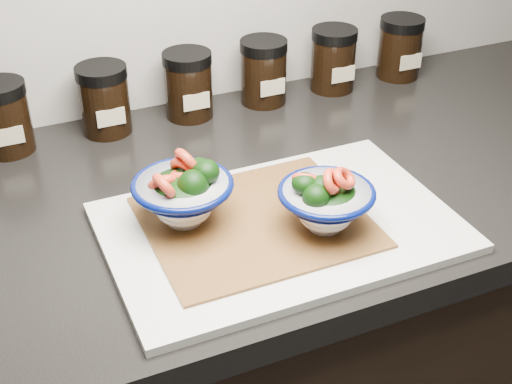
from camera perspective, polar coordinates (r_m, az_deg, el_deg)
name	(u,v)px	position (r m, az deg, el deg)	size (l,w,h in m)	color
countertop	(258,192)	(1.05, 0.19, 0.01)	(3.50, 0.60, 0.04)	black
cutting_board	(280,227)	(0.93, 1.93, -2.82)	(0.45, 0.30, 0.01)	silver
bamboo_mat	(256,222)	(0.93, 0.00, -2.39)	(0.28, 0.24, 0.00)	#915E2B
bowl_left	(184,194)	(0.91, -5.77, -0.13)	(0.13, 0.13, 0.11)	white
bowl_right	(325,201)	(0.90, 5.55, -0.76)	(0.12, 0.12, 0.10)	white
spice_jar_a	(3,117)	(1.16, -19.56, 5.65)	(0.08, 0.08, 0.11)	black
spice_jar_b	(104,100)	(1.17, -12.05, 7.25)	(0.08, 0.08, 0.11)	black
spice_jar_c	(188,85)	(1.20, -5.44, 8.54)	(0.08, 0.08, 0.11)	black
spice_jar_d	(264,72)	(1.25, 0.61, 9.62)	(0.08, 0.08, 0.11)	black
spice_jar_e	(333,59)	(1.31, 6.19, 10.51)	(0.08, 0.08, 0.11)	black
spice_jar_f	(400,47)	(1.38, 11.44, 11.26)	(0.08, 0.08, 0.11)	black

